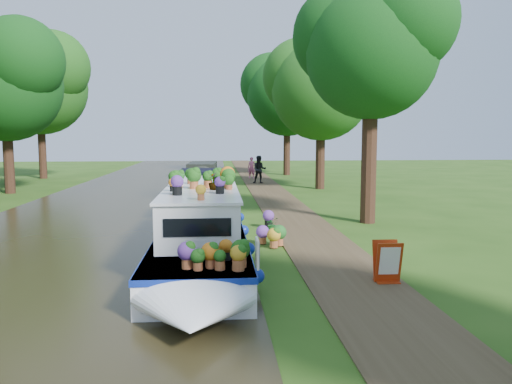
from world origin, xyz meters
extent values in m
plane|color=#254812|center=(0.00, 0.00, 0.00)|extent=(100.00, 100.00, 0.00)
cube|color=black|center=(-6.00, 0.00, 0.01)|extent=(10.00, 100.00, 0.02)
cube|color=#42321E|center=(1.20, 0.00, 0.01)|extent=(2.20, 100.00, 0.03)
cube|color=white|center=(-2.25, -0.59, 0.40)|extent=(2.20, 12.00, 0.75)
cube|color=navy|center=(-2.25, -0.59, 0.71)|extent=(2.24, 12.04, 0.12)
cube|color=white|center=(-2.25, -1.39, 1.29)|extent=(1.80, 7.00, 1.05)
cube|color=white|center=(-2.25, -1.39, 1.85)|extent=(1.90, 7.10, 0.06)
cube|color=black|center=(-1.34, -1.39, 1.37)|extent=(0.03, 6.40, 0.38)
cube|color=black|center=(-3.16, -1.39, 1.37)|extent=(0.03, 6.40, 0.38)
cube|color=black|center=(-2.25, 3.71, 1.92)|extent=(1.90, 2.40, 0.10)
cube|color=white|center=(-1.10, -5.99, 1.07)|extent=(0.04, 0.45, 0.55)
imported|color=#184B14|center=(-2.80, -3.19, 2.09)|extent=(0.23, 0.15, 0.43)
imported|color=#184B14|center=(-1.93, -2.43, 2.10)|extent=(0.25, 0.25, 0.44)
cylinder|color=black|center=(3.80, 3.00, 2.27)|extent=(0.56, 0.56, 4.55)
sphere|color=#0E3812|center=(3.80, 3.00, 6.23)|extent=(4.80, 4.80, 4.80)
sphere|color=#0E3812|center=(4.76, 2.28, 7.19)|extent=(3.60, 3.60, 3.60)
sphere|color=#0E3812|center=(2.96, 3.84, 6.95)|extent=(3.84, 3.84, 3.84)
cylinder|color=black|center=(4.50, 15.00, 1.92)|extent=(0.56, 0.56, 3.85)
sphere|color=#184B14|center=(4.50, 15.00, 5.95)|extent=(6.00, 6.00, 6.00)
sphere|color=#184B14|center=(5.70, 14.10, 7.15)|extent=(4.50, 4.50, 4.50)
sphere|color=#184B14|center=(3.45, 16.05, 6.85)|extent=(4.80, 4.80, 4.80)
cylinder|color=black|center=(4.00, 26.00, 2.10)|extent=(0.56, 0.56, 4.20)
sphere|color=#0E3812|center=(4.00, 26.00, 6.51)|extent=(6.60, 6.60, 6.60)
sphere|color=#0E3812|center=(5.32, 25.01, 7.83)|extent=(4.95, 4.95, 4.95)
sphere|color=#0E3812|center=(2.85, 27.16, 7.50)|extent=(5.28, 5.28, 5.28)
cylinder|color=black|center=(-13.50, 14.00, 1.92)|extent=(0.56, 0.56, 3.85)
sphere|color=#0E3812|center=(-13.50, 14.00, 6.02)|extent=(6.20, 6.20, 6.20)
sphere|color=#0E3812|center=(-12.26, 13.07, 7.26)|extent=(4.65, 4.65, 4.65)
cylinder|color=black|center=(-15.00, 24.00, 2.19)|extent=(0.56, 0.56, 4.38)
sphere|color=#184B14|center=(-15.00, 24.00, 6.82)|extent=(7.00, 7.00, 7.00)
sphere|color=#184B14|center=(-13.60, 22.95, 8.23)|extent=(5.25, 5.25, 5.25)
sphere|color=#184B14|center=(-16.23, 25.23, 7.88)|extent=(5.60, 5.60, 5.60)
cube|color=black|center=(-2.75, 18.21, 0.36)|extent=(2.49, 6.95, 0.69)
cube|color=black|center=(-2.75, 17.64, 1.11)|extent=(1.90, 4.08, 0.80)
cube|color=#A72B0B|center=(1.91, -4.57, 0.04)|extent=(0.51, 0.42, 0.03)
cube|color=#A72B0B|center=(1.91, -4.68, 0.49)|extent=(0.57, 0.23, 0.91)
cube|color=#A72B0B|center=(1.91, -4.46, 0.49)|extent=(0.57, 0.23, 0.91)
cube|color=white|center=(1.91, -4.72, 0.53)|extent=(0.44, 0.16, 0.63)
imported|color=#C2506B|center=(0.84, 22.68, 0.84)|extent=(0.67, 0.54, 1.62)
imported|color=black|center=(1.08, 18.57, 0.97)|extent=(0.99, 0.81, 1.88)
imported|color=#1B5D22|center=(0.05, 1.70, 0.23)|extent=(0.46, 0.41, 0.47)
camera|label=1|loc=(-1.85, -15.09, 3.25)|focal=35.00mm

